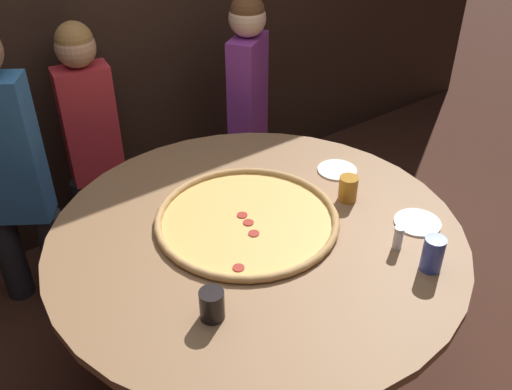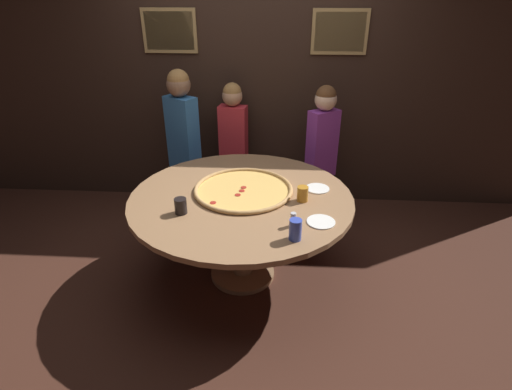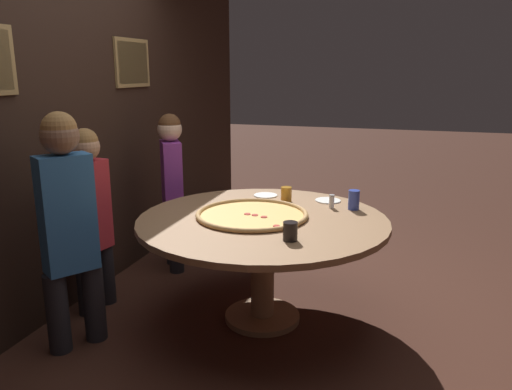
% 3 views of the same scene
% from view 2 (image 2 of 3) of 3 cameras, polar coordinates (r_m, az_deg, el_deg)
% --- Properties ---
extents(ground_plane, '(24.00, 24.00, 0.00)m').
position_cam_2_polar(ground_plane, '(3.38, -1.91, -11.26)').
color(ground_plane, '#422319').
extents(back_wall, '(6.40, 0.08, 2.60)m').
position_cam_2_polar(back_wall, '(4.14, -0.28, 16.25)').
color(back_wall, black).
rests_on(back_wall, ground_plane).
extents(dining_table, '(1.67, 1.67, 0.74)m').
position_cam_2_polar(dining_table, '(3.03, -2.10, -2.14)').
color(dining_table, '#936B47').
rests_on(dining_table, ground_plane).
extents(giant_pizza, '(0.76, 0.76, 0.03)m').
position_cam_2_polar(giant_pizza, '(3.04, -1.82, 0.80)').
color(giant_pizza, '#EAB75B').
rests_on(giant_pizza, dining_table).
extents(drink_cup_beside_pizza, '(0.08, 0.08, 0.14)m').
position_cam_2_polar(drink_cup_beside_pizza, '(2.45, 5.64, -4.95)').
color(drink_cup_beside_pizza, '#384CB7').
rests_on(drink_cup_beside_pizza, dining_table).
extents(drink_cup_front_edge, '(0.08, 0.08, 0.11)m').
position_cam_2_polar(drink_cup_front_edge, '(2.77, -10.71, -1.55)').
color(drink_cup_front_edge, black).
rests_on(drink_cup_front_edge, dining_table).
extents(drink_cup_by_shaker, '(0.08, 0.08, 0.11)m').
position_cam_2_polar(drink_cup_by_shaker, '(2.90, 6.67, 0.17)').
color(drink_cup_by_shaker, '#BC7A23').
rests_on(drink_cup_by_shaker, dining_table).
extents(white_plate_far_back, '(0.18, 0.18, 0.01)m').
position_cam_2_polar(white_plate_far_back, '(3.11, 8.77, 0.92)').
color(white_plate_far_back, white).
rests_on(white_plate_far_back, dining_table).
extents(white_plate_right_side, '(0.19, 0.19, 0.01)m').
position_cam_2_polar(white_plate_right_side, '(2.68, 9.26, -3.80)').
color(white_plate_right_side, white).
rests_on(white_plate_right_side, dining_table).
extents(condiment_shaker, '(0.04, 0.04, 0.10)m').
position_cam_2_polar(condiment_shaker, '(2.59, 5.34, -3.49)').
color(condiment_shaker, silver).
rests_on(condiment_shaker, dining_table).
extents(diner_centre_back, '(0.35, 0.29, 1.35)m').
position_cam_2_polar(diner_centre_back, '(3.89, 9.40, 6.81)').
color(diner_centre_back, '#232328').
rests_on(diner_centre_back, ground_plane).
extents(diner_far_right, '(0.38, 0.31, 1.47)m').
position_cam_2_polar(diner_far_right, '(3.97, -10.37, 8.22)').
color(diner_far_right, '#232328').
rests_on(diner_far_right, ground_plane).
extents(diner_far_left, '(0.34, 0.20, 1.32)m').
position_cam_2_polar(diner_far_left, '(4.08, -3.24, 7.90)').
color(diner_far_left, '#232328').
rests_on(diner_far_left, ground_plane).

